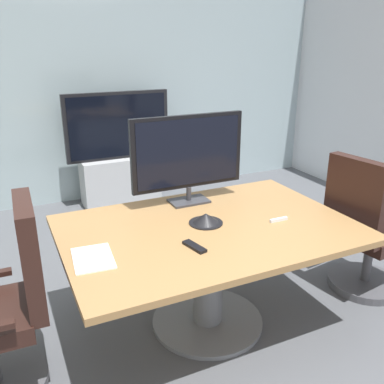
# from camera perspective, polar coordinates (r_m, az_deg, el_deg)

# --- Properties ---
(ground_plane) EXTENTS (7.17, 7.17, 0.00)m
(ground_plane) POSITION_cam_1_polar(r_m,az_deg,el_deg) (2.89, 3.26, -19.95)
(ground_plane) COLOR #515459
(wall_back_glass_partition) EXTENTS (6.02, 0.10, 2.72)m
(wall_back_glass_partition) POSITION_cam_1_polar(r_m,az_deg,el_deg) (5.16, -13.42, 13.99)
(wall_back_glass_partition) COLOR #9EB2B7
(wall_back_glass_partition) RESTS_ON ground
(conference_table) EXTENTS (1.83, 1.24, 0.73)m
(conference_table) POSITION_cam_1_polar(r_m,az_deg,el_deg) (2.77, 2.23, -8.11)
(conference_table) COLOR olive
(conference_table) RESTS_ON ground
(office_chair_left) EXTENTS (0.60, 0.58, 1.09)m
(office_chair_left) POSITION_cam_1_polar(r_m,az_deg,el_deg) (2.56, -24.13, -15.15)
(office_chair_left) COLOR #4C4C51
(office_chair_left) RESTS_ON ground
(office_chair_right) EXTENTS (0.62, 0.60, 1.09)m
(office_chair_right) POSITION_cam_1_polar(r_m,az_deg,el_deg) (3.43, 22.27, -5.68)
(office_chair_right) COLOR #4C4C51
(office_chair_right) RESTS_ON ground
(tv_monitor) EXTENTS (0.84, 0.18, 0.64)m
(tv_monitor) POSITION_cam_1_polar(r_m,az_deg,el_deg) (2.97, -0.53, 5.15)
(tv_monitor) COLOR #333338
(tv_monitor) RESTS_ON conference_table
(wall_display_unit) EXTENTS (1.20, 0.36, 1.31)m
(wall_display_unit) POSITION_cam_1_polar(r_m,az_deg,el_deg) (5.03, -9.75, 3.40)
(wall_display_unit) COLOR #B7BABC
(wall_display_unit) RESTS_ON ground
(conference_phone) EXTENTS (0.22, 0.22, 0.07)m
(conference_phone) POSITION_cam_1_polar(r_m,az_deg,el_deg) (2.72, 1.89, -3.67)
(conference_phone) COLOR black
(conference_phone) RESTS_ON conference_table
(remote_control) EXTENTS (0.09, 0.18, 0.02)m
(remote_control) POSITION_cam_1_polar(r_m,az_deg,el_deg) (2.42, 0.34, -7.40)
(remote_control) COLOR black
(remote_control) RESTS_ON conference_table
(whiteboard_marker) EXTENTS (0.13, 0.02, 0.02)m
(whiteboard_marker) POSITION_cam_1_polar(r_m,az_deg,el_deg) (2.82, 11.66, -3.68)
(whiteboard_marker) COLOR silver
(whiteboard_marker) RESTS_ON conference_table
(paper_notepad) EXTENTS (0.24, 0.32, 0.01)m
(paper_notepad) POSITION_cam_1_polar(r_m,az_deg,el_deg) (2.37, -13.27, -8.72)
(paper_notepad) COLOR white
(paper_notepad) RESTS_ON conference_table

